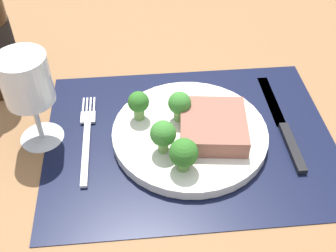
{
  "coord_description": "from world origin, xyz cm",
  "views": [
    {
      "loc": [
        -7.65,
        -45.75,
        47.39
      ],
      "look_at": [
        -3.28,
        1.2,
        1.9
      ],
      "focal_mm": 45.16,
      "sensor_mm": 36.0,
      "label": 1
    }
  ],
  "objects": [
    {
      "name": "placemat",
      "position": [
        0.0,
        0.0,
        0.15
      ],
      "size": [
        44.6,
        34.1,
        0.3
      ],
      "primitive_type": "cube",
      "color": "black",
      "rests_on": "ground_plane"
    },
    {
      "name": "broccoli_near_fork",
      "position": [
        -1.36,
        2.73,
        4.9
      ],
      "size": [
        3.55,
        3.55,
        5.02
      ],
      "color": "#6B994C",
      "rests_on": "plate"
    },
    {
      "name": "fork",
      "position": [
        -15.98,
        1.42,
        0.55
      ],
      "size": [
        2.4,
        19.2,
        0.5
      ],
      "rotation": [
        0.0,
        0.0,
        -0.05
      ],
      "color": "silver",
      "rests_on": "placemat"
    },
    {
      "name": "knife",
      "position": [
        15.19,
        0.53,
        0.6
      ],
      "size": [
        1.8,
        23.0,
        0.8
      ],
      "rotation": [
        0.0,
        0.0,
        0.05
      ],
      "color": "black",
      "rests_on": "placemat"
    },
    {
      "name": "broccoli_back_left",
      "position": [
        -7.61,
        3.55,
        4.87
      ],
      "size": [
        3.32,
        3.32,
        4.92
      ],
      "color": "#6B994C",
      "rests_on": "plate"
    },
    {
      "name": "steak",
      "position": [
        3.33,
        -0.93,
        3.35
      ],
      "size": [
        10.98,
        11.51,
        2.91
      ],
      "primitive_type": "cube",
      "rotation": [
        0.0,
        0.0,
        -0.12
      ],
      "color": "#8C5647",
      "rests_on": "plate"
    },
    {
      "name": "wine_glass",
      "position": [
        -22.98,
        2.32,
        10.61
      ],
      "size": [
        7.1,
        7.1,
        15.24
      ],
      "color": "silver",
      "rests_on": "ground_plane"
    },
    {
      "name": "broccoli_front_edge",
      "position": [
        -4.44,
        -3.83,
        5.19
      ],
      "size": [
        3.76,
        3.76,
        5.35
      ],
      "color": "#6B994C",
      "rests_on": "plate"
    },
    {
      "name": "broccoli_center",
      "position": [
        -1.95,
        -7.45,
        4.89
      ],
      "size": [
        4.08,
        4.08,
        5.17
      ],
      "color": "#5B8942",
      "rests_on": "plate"
    },
    {
      "name": "ground_plane",
      "position": [
        0.0,
        0.0,
        -1.5
      ],
      "size": [
        140.0,
        110.0,
        3.0
      ],
      "primitive_type": "cube",
      "color": "brown"
    },
    {
      "name": "plate",
      "position": [
        0.0,
        0.0,
        1.1
      ],
      "size": [
        23.99,
        23.99,
        1.6
      ],
      "primitive_type": "cylinder",
      "color": "silver",
      "rests_on": "placemat"
    }
  ]
}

